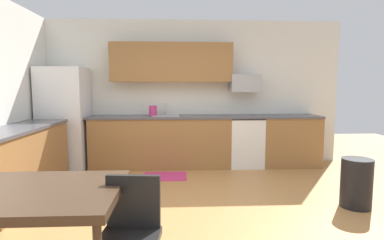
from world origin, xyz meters
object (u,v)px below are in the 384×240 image
refrigerator (65,119)px  dining_table (15,199)px  trash_bin (356,183)px  chair_near_table (130,230)px  microwave (245,83)px  oven_range (245,141)px  kettle (153,111)px

refrigerator → dining_table: size_ratio=1.28×
dining_table → trash_bin: bearing=24.5°
trash_bin → chair_near_table: bearing=-148.4°
dining_table → trash_bin: 3.62m
refrigerator → microwave: (3.23, 0.18, 0.63)m
oven_range → kettle: (-1.69, 0.05, 0.56)m
oven_range → chair_near_table: bearing=-113.8°
chair_near_table → kettle: 3.68m
refrigerator → chair_near_table: size_ratio=2.11×
microwave → chair_near_table: size_ratio=0.64×
microwave → dining_table: 4.41m
oven_range → chair_near_table: oven_range is taller
refrigerator → oven_range: (3.23, 0.08, -0.44)m
microwave → oven_range: bearing=-90.0°
chair_near_table → oven_range: bearing=66.2°
oven_range → trash_bin: bearing=-65.9°
dining_table → microwave: bearing=57.1°
oven_range → dining_table: oven_range is taller
refrigerator → trash_bin: refrigerator is taller
microwave → dining_table: (-2.35, -3.64, -0.81)m
chair_near_table → trash_bin: chair_near_table is taller
microwave → chair_near_table: microwave is taller
microwave → kettle: (-1.69, -0.05, -0.50)m
chair_near_table → trash_bin: bearing=31.6°
microwave → kettle: size_ratio=2.70×
oven_range → kettle: kettle is taller
oven_range → kettle: size_ratio=4.55×
oven_range → dining_table: 4.26m
microwave → trash_bin: size_ratio=0.90×
refrigerator → kettle: size_ratio=8.96×
refrigerator → trash_bin: bearing=-25.4°
chair_near_table → dining_table: bearing=176.4°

